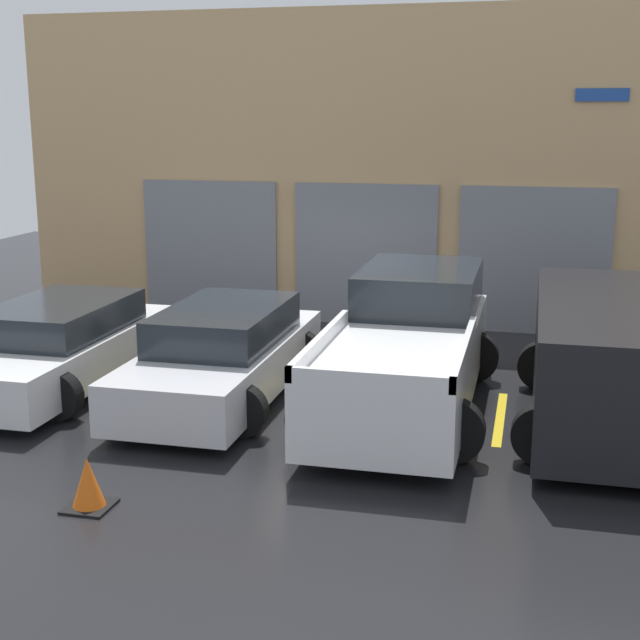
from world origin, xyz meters
name	(u,v)px	position (x,y,z in m)	size (l,w,h in m)	color
ground_plane	(342,365)	(0.00, 0.00, 0.00)	(28.00, 28.00, 0.00)	black
shophouse_building	(379,172)	(-0.01, 3.29, 2.90)	(14.32, 0.68, 5.91)	tan
pickup_truck	(408,347)	(1.31, -1.74, 0.83)	(2.40, 5.40, 1.76)	white
sedan_white	(59,346)	(-3.92, -2.00, 0.60)	(2.27, 4.64, 1.25)	white
sedan_side	(607,359)	(3.92, -2.02, 0.91)	(2.27, 4.81, 1.68)	black
van_right	(224,355)	(-1.31, -2.00, 0.62)	(2.19, 4.70, 1.32)	silver
parking_stripe_left	(140,390)	(-2.61, -2.03, 0.00)	(0.12, 2.20, 0.01)	gold
parking_stripe_centre	(312,403)	(0.00, -2.03, 0.00)	(0.12, 2.20, 0.01)	gold
parking_stripe_right	(500,418)	(2.61, -2.03, 0.00)	(0.12, 2.20, 0.01)	gold
traffic_cone	(88,485)	(-1.41, -5.87, 0.25)	(0.47, 0.47, 0.55)	black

